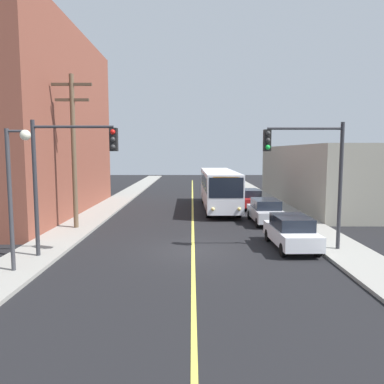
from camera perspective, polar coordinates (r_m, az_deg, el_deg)
The scene contains 14 objects.
ground_plane at distance 18.30m, azimuth 0.05°, elevation -8.95°, with size 120.00×120.00×0.00m, color black.
sidewalk_left at distance 28.97m, azimuth -14.53°, elevation -3.38°, with size 2.50×90.00×0.15m, color gray.
sidewalk_right at distance 29.00m, azimuth 14.50°, elevation -3.37°, with size 2.50×90.00×0.15m, color gray.
lane_stripe_center at distance 33.01m, azimuth -0.02°, elevation -2.15°, with size 0.16×60.00×0.01m, color #D8CC4C.
building_left_brick at distance 31.70m, azimuth -25.57°, elevation 9.48°, with size 10.00×19.55×13.89m.
building_right_warehouse at distance 37.36m, azimuth 22.83°, elevation 2.44°, with size 12.00×21.55×5.34m.
city_bus at distance 31.28m, azimuth 4.01°, elevation 0.72°, with size 2.68×12.18×3.20m.
parked_car_white at distance 19.18m, azimuth 14.83°, elevation -5.87°, with size 1.92×4.45×1.62m.
parked_car_silver at distance 25.47m, azimuth 11.07°, elevation -2.84°, with size 1.88×4.43×1.62m.
parked_car_red at distance 31.95m, azimuth 8.65°, elevation -0.98°, with size 1.86×4.42×1.62m.
utility_pole_near at distance 23.65m, azimuth -17.79°, elevation 6.98°, with size 2.40×0.28×9.20m.
traffic_signal_left_corner at distance 17.15m, azimuth -18.38°, elevation 4.29°, with size 3.75×0.48×6.00m.
traffic_signal_right_corner at distance 18.31m, azimuth 17.29°, elevation 4.42°, with size 3.75×0.48×6.00m.
street_lamp_left at distance 15.76m, azimuth -25.59°, elevation 1.82°, with size 0.98×0.40×5.50m.
Camera 1 is at (-0.05, -17.67, 4.76)m, focal length 34.85 mm.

